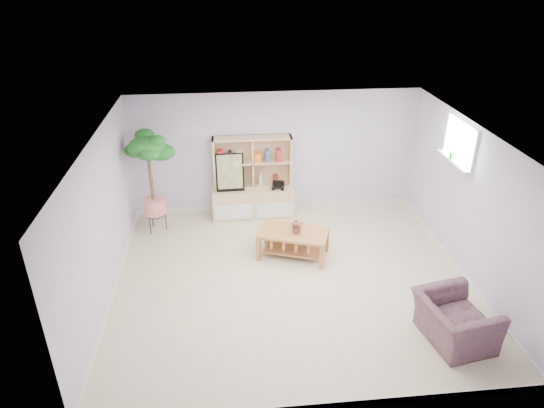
{
  "coord_description": "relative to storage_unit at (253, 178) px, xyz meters",
  "views": [
    {
      "loc": [
        -0.94,
        -6.26,
        4.58
      ],
      "look_at": [
        -0.26,
        0.47,
        1.13
      ],
      "focal_mm": 32.0,
      "sensor_mm": 36.0,
      "label": 1
    }
  ],
  "objects": [
    {
      "name": "armchair",
      "position": [
        2.4,
        -3.79,
        -0.44
      ],
      "size": [
        1.0,
        1.1,
        0.72
      ],
      "primitive_type": "imported",
      "rotation": [
        0.0,
        0.0,
        1.75
      ],
      "color": "navy",
      "rests_on": "floor"
    },
    {
      "name": "storage_unit",
      "position": [
        0.0,
        0.0,
        0.0
      ],
      "size": [
        1.6,
        0.54,
        1.6
      ],
      "primitive_type": null,
      "color": "tan",
      "rests_on": "floor"
    },
    {
      "name": "baseboard",
      "position": [
        0.45,
        -2.24,
        -0.75
      ],
      "size": [
        5.5,
        5.0,
        0.1
      ],
      "primitive_type": null,
      "color": "silver",
      "rests_on": "floor"
    },
    {
      "name": "floor",
      "position": [
        0.45,
        -2.24,
        -0.8
      ],
      "size": [
        5.5,
        5.0,
        0.01
      ],
      "primitive_type": "cube",
      "color": "beige",
      "rests_on": "ground"
    },
    {
      "name": "toy_truck",
      "position": [
        0.48,
        -0.09,
        -0.11
      ],
      "size": [
        0.35,
        0.27,
        0.17
      ],
      "primitive_type": null,
      "rotation": [
        0.0,
        0.0,
        -0.18
      ],
      "color": "black",
      "rests_on": "storage_unit"
    },
    {
      "name": "floor_tree",
      "position": [
        -1.85,
        -0.41,
        0.16
      ],
      "size": [
        0.71,
        0.71,
        1.91
      ],
      "primitive_type": null,
      "rotation": [
        0.0,
        0.0,
        -0.01
      ],
      "color": "#1D6225",
      "rests_on": "floor"
    },
    {
      "name": "sill_plant",
      "position": [
        3.12,
        -1.57,
        1.01
      ],
      "size": [
        0.15,
        0.14,
        0.22
      ],
      "primitive_type": "imported",
      "rotation": [
        0.0,
        0.0,
        0.35
      ],
      "color": "#1D6225",
      "rests_on": "window_sill"
    },
    {
      "name": "coffee_table",
      "position": [
        0.57,
        -1.54,
        -0.56
      ],
      "size": [
        1.29,
        0.97,
        0.47
      ],
      "primitive_type": null,
      "rotation": [
        0.0,
        0.0,
        -0.34
      ],
      "color": "#AE7431",
      "rests_on": "floor"
    },
    {
      "name": "walls",
      "position": [
        0.45,
        -2.24,
        0.4
      ],
      "size": [
        5.51,
        5.01,
        2.4
      ],
      "color": "#BCB2D1",
      "rests_on": "floor"
    },
    {
      "name": "window_sill",
      "position": [
        3.12,
        -1.64,
        0.88
      ],
      "size": [
        0.14,
        1.0,
        0.04
      ],
      "primitive_type": "cube",
      "color": "silver",
      "rests_on": "walls"
    },
    {
      "name": "ceiling",
      "position": [
        0.45,
        -2.24,
        1.6
      ],
      "size": [
        5.5,
        5.0,
        0.01
      ],
      "primitive_type": "cube",
      "color": "white",
      "rests_on": "walls"
    },
    {
      "name": "poster",
      "position": [
        -0.44,
        -0.06,
        0.17
      ],
      "size": [
        0.53,
        0.13,
        0.73
      ],
      "primitive_type": null,
      "rotation": [
        0.0,
        0.0,
        0.02
      ],
      "color": "yellow",
      "rests_on": "storage_unit"
    },
    {
      "name": "window",
      "position": [
        3.18,
        -1.64,
        1.2
      ],
      "size": [
        0.1,
        0.98,
        0.68
      ],
      "primitive_type": null,
      "color": "silver",
      "rests_on": "walls"
    },
    {
      "name": "table_plant",
      "position": [
        0.63,
        -1.58,
        -0.19
      ],
      "size": [
        0.27,
        0.24,
        0.27
      ],
      "primitive_type": "imported",
      "rotation": [
        0.0,
        0.0,
        -0.13
      ],
      "color": "#1B6025",
      "rests_on": "coffee_table"
    }
  ]
}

